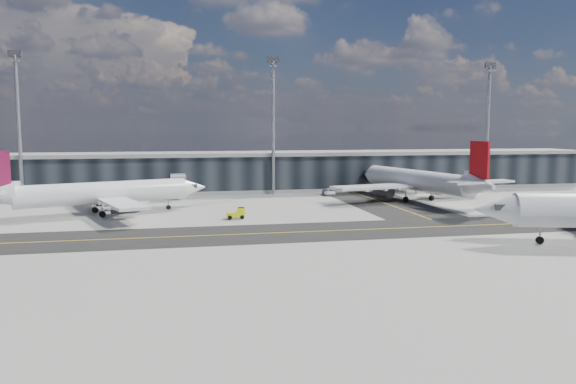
{
  "coord_description": "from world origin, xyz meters",
  "views": [
    {
      "loc": [
        -21.1,
        -69.39,
        14.08
      ],
      "look_at": [
        -4.95,
        8.64,
        5.0
      ],
      "focal_mm": 35.0,
      "sensor_mm": 36.0,
      "label": 1
    }
  ],
  "objects_px": {
    "airliner_redtail": "(418,181)",
    "airliner_af": "(100,193)",
    "service_van": "(329,192)",
    "baggage_tug": "(237,213)"
  },
  "relations": [
    {
      "from": "airliner_redtail",
      "to": "airliner_af",
      "type": "bearing_deg",
      "value": 173.84
    },
    {
      "from": "airliner_af",
      "to": "airliner_redtail",
      "type": "xyz_separation_m",
      "value": [
        58.05,
        5.64,
        0.4
      ]
    },
    {
      "from": "service_van",
      "to": "airliner_redtail",
      "type": "bearing_deg",
      "value": -33.29
    },
    {
      "from": "airliner_redtail",
      "to": "service_van",
      "type": "relative_size",
      "value": 8.02
    },
    {
      "from": "airliner_af",
      "to": "baggage_tug",
      "type": "height_order",
      "value": "airliner_af"
    },
    {
      "from": "airliner_redtail",
      "to": "baggage_tug",
      "type": "relative_size",
      "value": 13.93
    },
    {
      "from": "airliner_redtail",
      "to": "baggage_tug",
      "type": "height_order",
      "value": "airliner_redtail"
    },
    {
      "from": "airliner_redtail",
      "to": "baggage_tug",
      "type": "distance_m",
      "value": 39.42
    },
    {
      "from": "baggage_tug",
      "to": "service_van",
      "type": "distance_m",
      "value": 35.16
    },
    {
      "from": "baggage_tug",
      "to": "service_van",
      "type": "bearing_deg",
      "value": 142.88
    }
  ]
}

